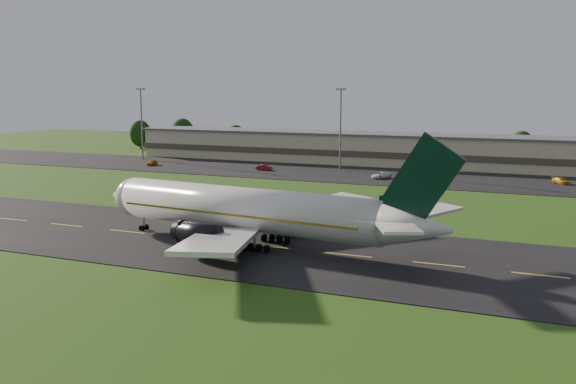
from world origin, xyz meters
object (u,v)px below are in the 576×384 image
at_px(terminal, 364,149).
at_px(service_vehicle_c, 381,175).
at_px(light_mast_west, 141,115).
at_px(airliner, 251,211).
at_px(service_vehicle_a, 152,163).
at_px(light_mast_centre, 341,119).
at_px(service_vehicle_b, 264,167).
at_px(service_vehicle_d, 561,181).

xyz_separation_m(terminal, service_vehicle_c, (12.56, -28.40, -3.19)).
distance_m(light_mast_west, service_vehicle_c, 75.91).
relative_size(airliner, service_vehicle_a, 12.68).
bearing_deg(light_mast_centre, terminal, 85.05).
bearing_deg(terminal, service_vehicle_c, -66.14).
xyz_separation_m(airliner, terminal, (-13.42, 96.27, -0.67)).
relative_size(service_vehicle_b, service_vehicle_d, 0.91).
relative_size(airliner, service_vehicle_d, 11.43).
height_order(light_mast_west, light_mast_centre, same).
bearing_deg(service_vehicle_b, light_mast_centre, -67.36).
distance_m(light_mast_west, service_vehicle_d, 112.34).
bearing_deg(light_mast_centre, service_vehicle_b, -151.03).
bearing_deg(service_vehicle_d, terminal, 117.68).
height_order(terminal, light_mast_west, light_mast_west).
distance_m(terminal, service_vehicle_b, 31.49).
bearing_deg(service_vehicle_d, light_mast_centre, 134.99).
xyz_separation_m(terminal, light_mast_centre, (-1.40, -16.18, 8.75)).
bearing_deg(service_vehicle_a, service_vehicle_b, -5.53).
xyz_separation_m(airliner, service_vehicle_a, (-63.43, 68.46, -3.87)).
bearing_deg(service_vehicle_b, terminal, -41.88).
xyz_separation_m(light_mast_centre, service_vehicle_b, (-16.81, -9.31, -11.97)).
bearing_deg(service_vehicle_c, light_mast_west, -159.93).
height_order(airliner, light_mast_centre, light_mast_centre).
bearing_deg(light_mast_centre, light_mast_west, 180.00).
bearing_deg(terminal, service_vehicle_b, -125.55).
relative_size(airliner, light_mast_centre, 2.52).
xyz_separation_m(service_vehicle_a, service_vehicle_c, (62.57, -0.58, 0.01)).
relative_size(light_mast_west, light_mast_centre, 1.00).
height_order(terminal, service_vehicle_b, terminal).
distance_m(airliner, service_vehicle_b, 77.63).
relative_size(light_mast_west, service_vehicle_b, 4.99).
height_order(airliner, service_vehicle_a, airliner).
relative_size(light_mast_centre, service_vehicle_b, 4.99).
bearing_deg(terminal, light_mast_centre, -94.95).
bearing_deg(airliner, light_mast_centre, 106.56).
bearing_deg(airliner, service_vehicle_a, 138.89).
distance_m(terminal, light_mast_west, 64.10).
xyz_separation_m(terminal, light_mast_west, (-61.40, -16.18, 8.75)).
xyz_separation_m(service_vehicle_b, service_vehicle_c, (30.77, -2.91, 0.03)).
xyz_separation_m(airliner, light_mast_centre, (-14.82, 80.09, 8.08)).
distance_m(terminal, light_mast_centre, 18.45).
height_order(light_mast_west, service_vehicle_b, light_mast_west).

